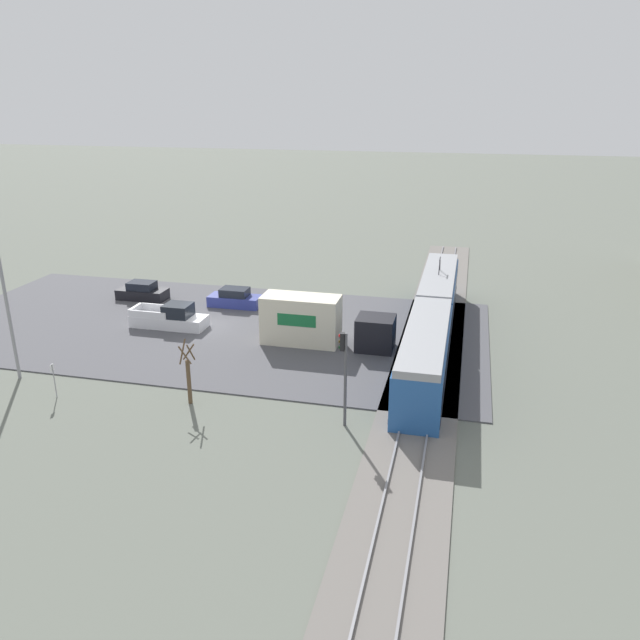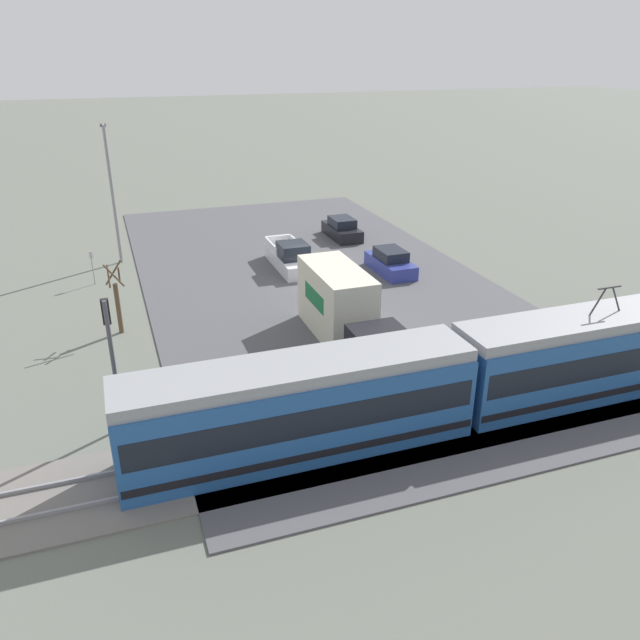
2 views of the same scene
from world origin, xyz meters
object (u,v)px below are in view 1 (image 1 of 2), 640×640
sedan_car_1 (142,292)px  traffic_light_pole (344,367)px  street_tree (188,376)px  light_rail_tram (432,322)px  pickup_truck (170,318)px  box_truck (319,323)px  street_lamp_near_crossing (3,300)px  no_parking_sign (54,377)px  sedan_car_0 (235,299)px

sedan_car_1 → traffic_light_pole: size_ratio=0.80×
sedan_car_1 → street_tree: size_ratio=1.11×
light_rail_tram → pickup_truck: light_rail_tram is taller
box_truck → traffic_light_pole: (10.76, 3.96, 1.75)m
pickup_truck → traffic_light_pole: bearing=53.7°
street_tree → street_lamp_near_crossing: bearing=-93.1°
traffic_light_pole → street_tree: size_ratio=1.39×
light_rail_tram → no_parking_sign: size_ratio=12.16×
light_rail_tram → box_truck: light_rail_tram is taller
sedan_car_0 → street_lamp_near_crossing: 18.73m
no_parking_sign → traffic_light_pole: bearing=92.4°
box_truck → sedan_car_1: (-6.48, -17.14, -0.95)m
pickup_truck → street_lamp_near_crossing: size_ratio=0.64×
pickup_truck → street_tree: street_tree is taller
sedan_car_0 → no_parking_sign: no_parking_sign is taller
box_truck → no_parking_sign: size_ratio=4.42×
light_rail_tram → box_truck: 7.86m
street_tree → light_rail_tram: bearing=133.3°
traffic_light_pole → street_tree: 9.17m
sedan_car_1 → street_tree: street_tree is taller
light_rail_tram → no_parking_sign: light_rail_tram is taller
sedan_car_0 → no_parking_sign: size_ratio=2.06×
traffic_light_pole → light_rail_tram: bearing=163.3°
box_truck → street_tree: street_tree is taller
light_rail_tram → traffic_light_pole: 13.07m
light_rail_tram → box_truck: size_ratio=2.75×
box_truck → pickup_truck: bearing=-93.5°
pickup_truck → light_rail_tram: bearing=92.8°
street_tree → no_parking_sign: street_tree is taller
pickup_truck → no_parking_sign: no_parking_sign is taller
sedan_car_1 → street_lamp_near_crossing: 16.75m
sedan_car_1 → box_truck: bearing=-110.7°
box_truck → pickup_truck: box_truck is taller
pickup_truck → street_lamp_near_crossing: street_lamp_near_crossing is taller
street_lamp_near_crossing → sedan_car_1: bearing=-179.5°
box_truck → street_tree: 11.48m
sedan_car_1 → no_parking_sign: bearing=-166.8°
light_rail_tram → traffic_light_pole: (12.43, -3.73, 1.62)m
light_rail_tram → no_parking_sign: (13.13, -20.62, -0.50)m
sedan_car_0 → traffic_light_pole: bearing=36.3°
box_truck → street_tree: bearing=-26.1°
no_parking_sign → box_truck: bearing=131.5°
light_rail_tram → traffic_light_pole: size_ratio=4.85×
pickup_truck → traffic_light_pole: size_ratio=1.09×
sedan_car_1 → traffic_light_pole: traffic_light_pole is taller
traffic_light_pole → sedan_car_0: bearing=-143.7°
pickup_truck → sedan_car_0: bearing=153.2°
light_rail_tram → street_tree: bearing=-46.7°
box_truck → sedan_car_1: size_ratio=2.20×
pickup_truck → street_tree: bearing=31.0°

